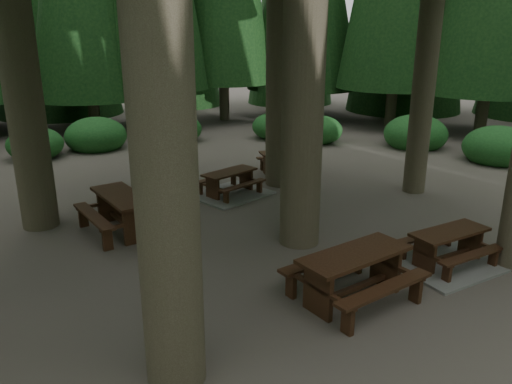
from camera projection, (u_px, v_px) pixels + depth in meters
name	position (u px, v px, depth m)	size (l,w,h in m)	color
ground	(269.00, 252.00, 10.23)	(80.00, 80.00, 0.00)	#4E4740
picnic_table_a	(447.00, 253.00, 9.62)	(2.20, 1.88, 0.70)	gray
picnic_table_b	(123.00, 207.00, 11.11)	(1.95, 2.26, 0.86)	black
picnic_table_c	(230.00, 187.00, 13.70)	(2.47, 2.27, 0.68)	gray
picnic_table_d	(286.00, 159.00, 15.73)	(1.82, 1.57, 0.70)	black
picnic_table_e	(354.00, 269.00, 8.24)	(2.26, 1.95, 0.86)	black
shrub_ring	(283.00, 217.00, 11.03)	(23.86, 24.64, 1.49)	#1D5521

